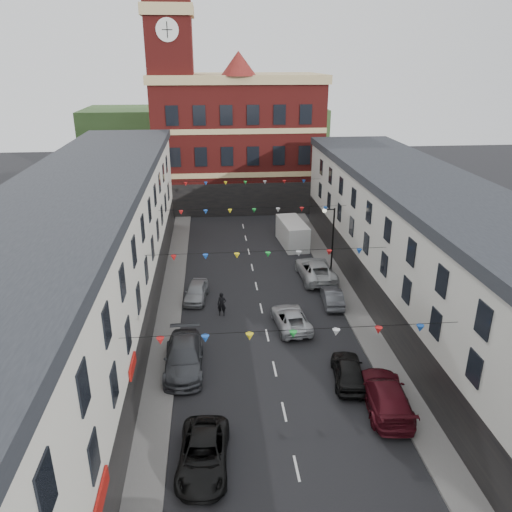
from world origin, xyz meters
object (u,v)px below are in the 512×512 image
object	(u,v)px
car_right_e	(332,297)
car_right_f	(316,270)
street_lamp	(330,232)
car_right_c	(386,395)
car_left_c	(203,455)
pedestrian	(222,304)
moving_car	(291,318)
white_van	(292,233)
car_left_d	(184,357)
car_left_e	(196,291)
car_right_d	(348,371)

from	to	relation	value
car_right_e	car_right_f	bearing A→B (deg)	-82.53
street_lamp	car_right_c	distance (m)	18.44
car_left_c	pedestrian	world-z (taller)	pedestrian
car_right_c	pedestrian	distance (m)	14.16
car_left_c	moving_car	distance (m)	13.90
white_van	car_right_c	bearing A→B (deg)	-93.21
car_right_c	pedestrian	xyz separation A→B (m)	(-8.50, 11.32, 0.10)
car_right_c	pedestrian	size ratio (longest dim) A/B	3.05
car_right_c	car_right_e	xyz separation A→B (m)	(0.00, 12.34, -0.16)
car_right_f	pedestrian	distance (m)	10.14
car_left_d	car_left_e	xyz separation A→B (m)	(0.58, 9.45, -0.14)
street_lamp	car_right_c	bearing A→B (deg)	-93.31
car_right_d	car_right_e	distance (m)	9.91
street_lamp	car_right_e	distance (m)	6.74
car_left_d	white_van	bearing A→B (deg)	64.41
car_left_c	car_right_f	size ratio (longest dim) A/B	0.84
car_right_c	white_van	distance (m)	25.75
car_left_e	car_right_e	size ratio (longest dim) A/B	1.02
street_lamp	car_left_d	bearing A→B (deg)	-131.90
car_right_d	pedestrian	size ratio (longest dim) A/B	2.37
street_lamp	car_right_c	world-z (taller)	street_lamp
pedestrian	car_right_c	bearing A→B (deg)	-44.08
car_left_e	white_van	bearing A→B (deg)	58.64
street_lamp	car_right_f	bearing A→B (deg)	-145.95
car_right_d	moving_car	world-z (taller)	car_right_d
white_van	pedestrian	distance (m)	16.27
car_left_d	car_right_c	world-z (taller)	car_left_d
white_van	car_left_e	bearing A→B (deg)	-134.65
street_lamp	car_right_d	distance (m)	16.12
car_left_c	car_left_d	world-z (taller)	car_left_d
car_left_c	white_van	world-z (taller)	white_van
car_right_d	car_right_e	bearing A→B (deg)	-90.23
street_lamp	car_left_c	bearing A→B (deg)	-116.81
car_left_d	car_right_d	size ratio (longest dim) A/B	1.32
street_lamp	car_right_c	size ratio (longest dim) A/B	1.08
car_right_f	pedestrian	world-z (taller)	pedestrian
car_left_c	car_right_d	xyz separation A→B (m)	(8.42, 5.84, 0.04)
car_left_d	car_right_f	world-z (taller)	same
car_right_f	white_van	size ratio (longest dim) A/B	1.05
car_left_d	car_right_f	bearing A→B (deg)	49.43
car_right_c	moving_car	xyz separation A→B (m)	(-3.70, 9.19, -0.14)
car_left_d	car_right_e	world-z (taller)	car_left_d
car_left_c	street_lamp	bearing A→B (deg)	67.25
street_lamp	car_left_e	xyz separation A→B (m)	(-11.47, -3.98, -3.22)
white_van	pedestrian	size ratio (longest dim) A/B	3.10
car_left_d	pedestrian	size ratio (longest dim) A/B	3.13
car_left_c	car_left_e	bearing A→B (deg)	96.12
street_lamp	pedestrian	bearing A→B (deg)	-144.45
car_right_f	white_van	bearing A→B (deg)	-87.68
car_left_c	white_van	bearing A→B (deg)	77.12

